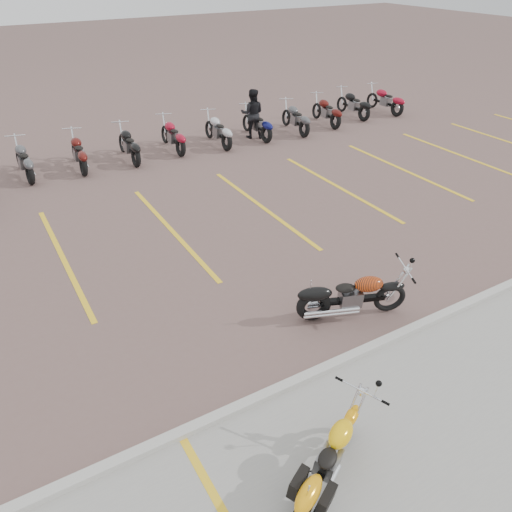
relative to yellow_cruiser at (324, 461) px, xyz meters
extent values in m
plane|color=brown|center=(0.93, 3.62, -0.40)|extent=(100.00, 100.00, 0.00)
cube|color=#9E9B93|center=(0.93, -0.88, -0.40)|extent=(60.00, 5.00, 0.01)
cube|color=#ADAAA3|center=(0.93, 1.62, -0.34)|extent=(60.00, 0.18, 0.12)
torus|color=black|center=(0.65, 0.35, -0.12)|extent=(0.55, 0.36, 0.57)
torus|color=black|center=(-0.55, -0.30, -0.12)|extent=(0.61, 0.42, 0.61)
cube|color=black|center=(0.05, 0.03, -0.07)|extent=(1.06, 0.64, 0.09)
cube|color=slate|center=(0.01, 0.00, -0.01)|extent=(0.45, 0.41, 0.30)
ellipsoid|color=yellow|center=(0.26, 0.14, 0.25)|extent=(0.58, 0.49, 0.26)
ellipsoid|color=black|center=(-0.09, -0.05, 0.22)|extent=(0.41, 0.37, 0.11)
torus|color=black|center=(3.34, 2.34, -0.09)|extent=(0.64, 0.33, 0.64)
torus|color=black|center=(1.92, 2.88, -0.09)|extent=(0.69, 0.40, 0.68)
cube|color=black|center=(2.63, 2.61, -0.03)|extent=(1.24, 0.57, 0.10)
cube|color=slate|center=(2.58, 2.63, 0.03)|extent=(0.49, 0.42, 0.33)
ellipsoid|color=black|center=(2.89, 2.51, 0.33)|extent=(0.65, 0.50, 0.30)
ellipsoid|color=black|center=(2.47, 2.67, 0.29)|extent=(0.45, 0.38, 0.12)
imported|color=black|center=(6.45, 13.04, 0.50)|extent=(1.11, 1.04, 1.80)
camera|label=1|loc=(-2.88, -3.13, 5.71)|focal=35.00mm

